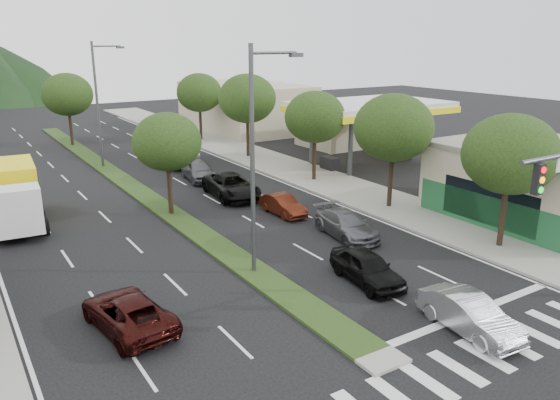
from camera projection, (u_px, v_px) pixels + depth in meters
ground at (373, 355)px, 18.21m from camera, size 160.00×160.00×0.00m
sidewalk_right at (283, 166)px, 44.85m from camera, size 5.00×90.00×0.15m
median at (121, 179)px, 40.86m from camera, size 1.60×56.00×0.12m
crosswalk at (417, 386)px, 16.59m from camera, size 19.00×2.20×0.01m
storefront_right at (539, 185)px, 31.76m from camera, size 9.00×10.00×4.00m
gas_canopy at (370, 109)px, 44.47m from camera, size 12.20×8.20×5.25m
bldg_right_far at (245, 107)px, 63.11m from camera, size 10.00×16.00×5.20m
tree_r_a at (510, 154)px, 26.25m from camera, size 4.60×4.60×6.63m
tree_r_b at (393, 128)px, 32.66m from camera, size 4.80×4.80×6.94m
tree_r_c at (315, 117)px, 39.22m from camera, size 4.40×4.40×6.48m
tree_r_d at (247, 99)px, 47.19m from camera, size 5.00×5.00×7.17m
tree_r_e at (199, 93)px, 55.37m from camera, size 4.60×4.60×6.71m
tree_med_near at (167, 142)px, 31.52m from camera, size 4.00×4.00×6.02m
tree_med_far at (67, 95)px, 52.40m from camera, size 4.80×4.80×6.94m
streetlight_near at (256, 151)px, 23.21m from camera, size 2.60×0.25×10.00m
streetlight_mid at (99, 99)px, 43.44m from camera, size 2.60×0.25×10.00m
sedan_silver at (470, 314)px, 19.53m from camera, size 1.81×4.25×1.36m
suv_maroon at (128, 312)px, 19.75m from camera, size 2.72×4.90×1.30m
car_queue_a at (367, 267)px, 23.48m from camera, size 2.15×4.30×1.41m
car_queue_b at (346, 224)px, 29.03m from camera, size 2.49×4.84×1.34m
car_queue_c at (283, 205)px, 32.68m from camera, size 1.29×3.62×1.19m
car_queue_d at (231, 186)px, 36.25m from camera, size 3.10×5.74×1.53m
car_queue_e at (198, 170)px, 40.57m from camera, size 2.32×4.58×1.50m
box_truck at (15, 197)px, 30.62m from camera, size 3.16×7.12×3.42m
motorhome at (172, 143)px, 46.32m from camera, size 3.39×8.31×3.10m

